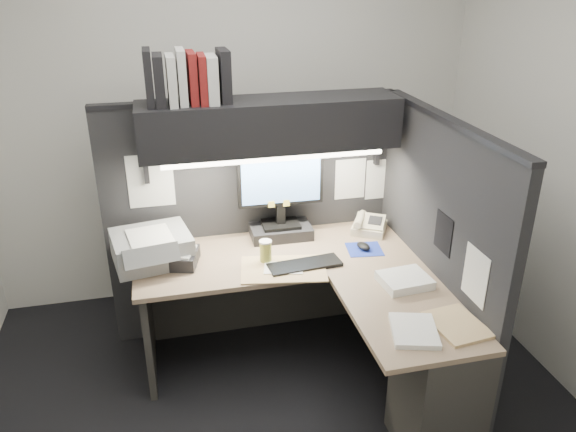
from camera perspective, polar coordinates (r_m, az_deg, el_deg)
The scene contains 22 objects.
floor at distance 3.45m, azimuth -0.96°, elevation -19.17°, with size 3.50×3.50×0.00m, color black.
wall_back at distance 4.11m, azimuth -5.71°, elevation 9.75°, with size 3.50×0.04×2.70m, color silver.
wall_front at distance 1.49m, azimuth 12.07°, elevation -19.59°, with size 3.50×0.04×2.70m, color silver.
partition_back at distance 3.77m, azimuth -3.68°, elevation -0.45°, with size 1.90×0.06×1.60m, color black.
partition_right at distance 3.41m, azimuth 14.56°, elevation -4.00°, with size 0.06×1.50×1.60m, color black.
desk at distance 3.26m, azimuth 6.49°, elevation -12.21°, with size 1.70×1.53×0.73m.
overhead_shelf at distance 3.38m, azimuth -1.85°, elevation 9.30°, with size 1.55×0.34×0.30m, color black.
task_light_tube at distance 3.30m, azimuth -1.31°, elevation 5.84°, with size 0.04×0.04×1.32m, color white.
monitor at distance 3.60m, azimuth -0.75°, elevation 1.24°, with size 0.55×0.25×0.59m.
keyboard at distance 3.34m, azimuth 1.71°, elevation -4.99°, with size 0.44×0.15×0.02m, color black.
mousepad at distance 3.57m, azimuth 7.76°, elevation -3.36°, with size 0.22×0.20×0.00m, color navy.
mouse at distance 3.55m, azimuth 7.67°, elevation -3.05°, with size 0.07×0.11×0.04m, color black.
telephone at distance 3.79m, azimuth 8.24°, elevation -0.98°, with size 0.21×0.22×0.09m, color #C0B594.
coffee_cup at distance 3.36m, azimuth -2.29°, elevation -3.70°, with size 0.07×0.07×0.13m, color #CDC752.
printer at distance 3.46m, azimuth -13.67°, elevation -3.13°, with size 0.45×0.38×0.18m, color gray.
notebook_stack at distance 3.42m, azimuth -11.45°, elevation -4.19°, with size 0.27×0.22×0.08m, color black.
open_folder at distance 3.31m, azimuth -0.47°, elevation -5.40°, with size 0.50×0.32×0.01m, color tan.
paper_stack_a at distance 3.22m, azimuth 11.77°, elevation -6.41°, with size 0.26×0.22×0.05m, color white.
paper_stack_b at distance 2.85m, azimuth 12.69°, elevation -11.30°, with size 0.22×0.27×0.03m, color white.
manila_stack at distance 2.95m, azimuth 16.80°, elevation -10.53°, with size 0.24×0.30×0.02m, color tan.
binder_row at distance 3.25m, azimuth -10.16°, elevation 13.61°, with size 0.47×0.25×0.30m.
pinned_papers at distance 3.42m, azimuth 3.77°, elevation 1.55°, with size 1.76×1.31×0.51m.
Camera 1 is at (-0.53, -2.45, 2.37)m, focal length 35.00 mm.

